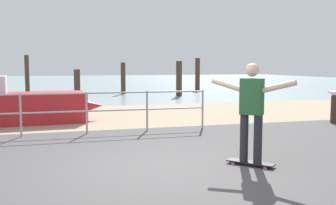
# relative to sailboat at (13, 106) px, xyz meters

# --- Properties ---
(ground_plane) EXTENTS (24.00, 10.00, 0.04)m
(ground_plane) POSITION_rel_sailboat_xyz_m (2.75, -6.86, -0.52)
(ground_plane) COLOR #474444
(ground_plane) RESTS_ON ground
(beach_strip) EXTENTS (24.00, 6.00, 0.04)m
(beach_strip) POSITION_rel_sailboat_xyz_m (2.75, 1.14, -0.52)
(beach_strip) COLOR tan
(beach_strip) RESTS_ON ground
(sea_surface) EXTENTS (72.00, 50.00, 0.04)m
(sea_surface) POSITION_rel_sailboat_xyz_m (2.75, 29.14, -0.52)
(sea_surface) COLOR #849EA3
(sea_surface) RESTS_ON ground
(railing_fence) EXTENTS (9.18, 0.05, 1.05)m
(railing_fence) POSITION_rel_sailboat_xyz_m (0.42, -2.26, 0.17)
(railing_fence) COLOR #9EA0A5
(railing_fence) RESTS_ON ground
(sailboat) EXTENTS (5.02, 1.72, 5.11)m
(sailboat) POSITION_rel_sailboat_xyz_m (0.00, 0.00, 0.00)
(sailboat) COLOR #B21E23
(sailboat) RESTS_ON ground
(skateboard) EXTENTS (0.68, 0.73, 0.08)m
(skateboard) POSITION_rel_sailboat_xyz_m (4.39, -6.06, -0.45)
(skateboard) COLOR black
(skateboard) RESTS_ON ground
(skateboarder) EXTENTS (1.04, 1.13, 1.65)m
(skateboarder) POSITION_rel_sailboat_xyz_m (4.39, -6.06, 0.50)
(skateboarder) COLOR #26262B
(skateboarder) RESTS_ON skateboard
(bollard_short) EXTENTS (0.18, 0.18, 0.82)m
(bollard_short) POSITION_rel_sailboat_xyz_m (9.00, -2.45, -0.11)
(bollard_short) COLOR #422D1E
(bollard_short) RESTS_ON ground
(seagull) EXTENTS (0.18, 0.49, 0.18)m
(seagull) POSITION_rel_sailboat_xyz_m (9.01, -2.46, 0.38)
(seagull) COLOR white
(seagull) RESTS_ON bollard_short
(groyne_post_1) EXTENTS (0.24, 0.24, 2.29)m
(groyne_post_1) POSITION_rel_sailboat_xyz_m (-0.52, 11.25, 0.62)
(groyne_post_1) COLOR #422D1E
(groyne_post_1) RESTS_ON ground
(groyne_post_2) EXTENTS (0.34, 0.34, 1.49)m
(groyne_post_2) POSITION_rel_sailboat_xyz_m (2.19, 9.62, 0.22)
(groyne_post_2) COLOR #422D1E
(groyne_post_2) RESTS_ON ground
(groyne_post_3) EXTENTS (0.28, 0.28, 1.88)m
(groyne_post_3) POSITION_rel_sailboat_xyz_m (4.89, 10.63, 0.42)
(groyne_post_3) COLOR #422D1E
(groyne_post_3) RESTS_ON ground
(groyne_post_4) EXTENTS (0.33, 0.33, 1.95)m
(groyne_post_4) POSITION_rel_sailboat_xyz_m (7.59, 8.18, 0.45)
(groyne_post_4) COLOR #422D1E
(groyne_post_4) RESTS_ON ground
(groyne_post_5) EXTENTS (0.32, 0.32, 2.21)m
(groyne_post_5) POSITION_rel_sailboat_xyz_m (10.29, 12.59, 0.58)
(groyne_post_5) COLOR #422D1E
(groyne_post_5) RESTS_ON ground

